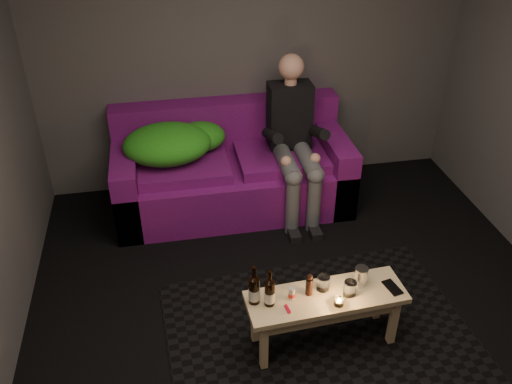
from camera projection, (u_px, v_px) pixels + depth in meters
floor at (311, 338)px, 3.82m from camera, size 4.50×4.50×0.00m
room at (305, 94)px, 3.31m from camera, size 4.50×4.50×4.50m
rug at (320, 335)px, 3.83m from camera, size 2.21×1.66×0.01m
sofa at (232, 171)px, 5.09m from camera, size 2.14×0.96×0.92m
green_blanket at (173, 143)px, 4.81m from camera, size 0.94×0.64×0.32m
person at (294, 136)px, 4.81m from camera, size 0.39×0.89×1.43m
coffee_table at (326, 304)px, 3.60m from camera, size 1.08×0.39×0.44m
beer_bottle_a at (254, 289)px, 3.45m from camera, size 0.07×0.07×0.29m
beer_bottle_b at (270, 292)px, 3.43m from camera, size 0.07×0.07×0.28m
salt_shaker at (292, 293)px, 3.51m from camera, size 0.04×0.04×0.09m
pepper_mill at (309, 287)px, 3.53m from camera, size 0.06×0.06×0.13m
tumbler_back at (323, 283)px, 3.58m from camera, size 0.09×0.09×0.10m
tealight at (339, 302)px, 3.47m from camera, size 0.06×0.06×0.05m
tumbler_front at (350, 288)px, 3.53m from camera, size 0.08×0.08×0.10m
steel_cup at (361, 276)px, 3.62m from camera, size 0.12×0.12×0.12m
smartphone at (392, 287)px, 3.61m from camera, size 0.11×0.17×0.01m
red_lighter at (287, 309)px, 3.44m from camera, size 0.03×0.08×0.01m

